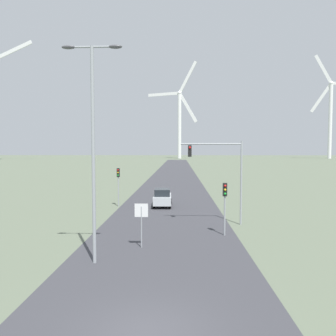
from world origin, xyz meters
TOP-DOWN VIEW (x-y plane):
  - ground_plane at (0.00, 0.00)m, footprint 600.00×600.00m
  - road_surface at (0.00, 48.00)m, footprint 10.00×240.00m
  - streetlamp at (-3.36, 6.41)m, footprint 3.08×0.32m
  - stop_sign_near at (-1.21, 9.09)m, footprint 0.81×0.07m
  - traffic_light_post_near_left at (-5.19, 23.02)m, footprint 0.28×0.34m
  - traffic_light_post_near_right at (4.17, 12.08)m, footprint 0.28×0.33m
  - traffic_light_mast_overhead at (4.30, 15.31)m, footprint 4.79×0.34m
  - car_approaching at (-0.67, 23.36)m, footprint 1.92×4.15m
  - wind_turbine_left at (1.39, 194.68)m, footprint 31.02×10.95m
  - wind_turbine_center at (94.21, 195.66)m, footprint 29.68×12.06m

SIDE VIEW (x-z plane):
  - ground_plane at x=0.00m, z-range 0.00..0.00m
  - road_surface at x=0.00m, z-range 0.00..0.01m
  - car_approaching at x=-0.67m, z-range 0.00..1.83m
  - stop_sign_near at x=-1.21m, z-range 0.53..3.21m
  - traffic_light_post_near_right at x=4.17m, z-range 0.85..4.46m
  - traffic_light_post_near_left at x=-5.19m, z-range 0.92..4.88m
  - traffic_light_mast_overhead at x=4.30m, z-range 1.39..7.96m
  - streetlamp at x=-3.36m, z-range 1.29..12.45m
  - wind_turbine_left at x=1.39m, z-range -3.92..55.34m
  - wind_turbine_center at x=94.21m, z-range -3.63..60.61m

